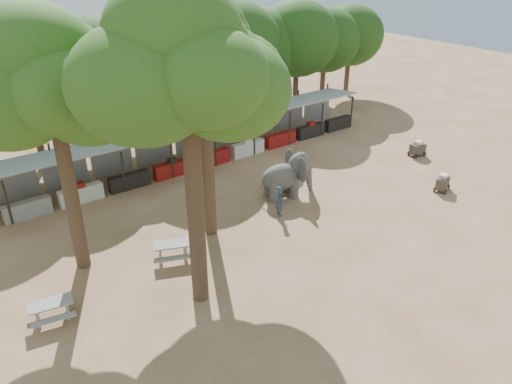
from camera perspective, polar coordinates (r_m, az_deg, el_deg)
ground at (r=22.41m, az=9.84°, el=-8.54°), size 100.00×100.00×0.00m
vendor_stalls at (r=31.63m, az=-8.17°, el=5.00°), size 28.00×2.99×2.80m
yard_tree_left at (r=20.41m, az=-23.06°, el=11.65°), size 7.10×6.90×11.02m
yard_tree_center at (r=16.64m, az=-8.69°, el=13.97°), size 7.10×6.90×12.04m
yard_tree_back at (r=21.62m, az=-6.67°, el=15.25°), size 7.10×6.90×11.36m
backdrop_trees at (r=34.83m, az=-12.93°, el=14.11°), size 46.46×5.95×8.33m
elephant at (r=27.56m, az=3.61°, el=1.92°), size 3.31×2.45×2.46m
handler at (r=25.69m, az=2.70°, el=-1.02°), size 0.53×0.68×1.66m
picnic_table_near at (r=20.63m, az=-22.33°, el=-12.23°), size 1.80×1.67×0.79m
picnic_table_far at (r=22.66m, az=-9.52°, el=-6.41°), size 2.10×2.01×0.83m
cart_front at (r=30.30m, az=20.56°, el=1.03°), size 1.20×0.99×1.01m
cart_back at (r=34.74m, az=17.99°, el=4.76°), size 1.15×0.85×1.03m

